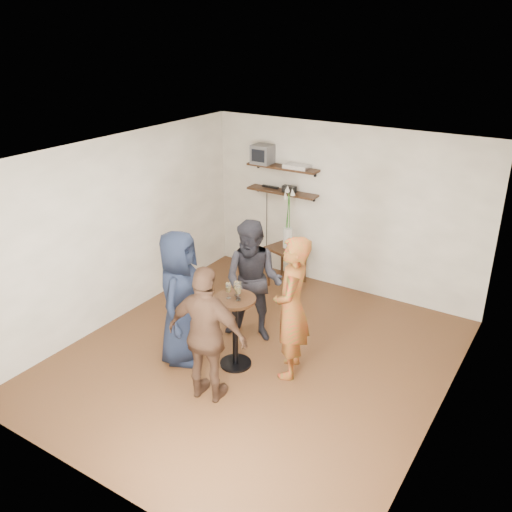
{
  "coord_description": "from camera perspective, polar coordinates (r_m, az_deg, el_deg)",
  "views": [
    {
      "loc": [
        3.13,
        -4.91,
        3.94
      ],
      "look_at": [
        -0.24,
        0.4,
        1.22
      ],
      "focal_mm": 38.0,
      "sensor_mm": 36.0,
      "label": 1
    }
  ],
  "objects": [
    {
      "name": "person_dark",
      "position": [
        7.07,
        -0.29,
        -2.74
      ],
      "size": [
        0.94,
        0.8,
        1.66
      ],
      "primitive_type": "imported",
      "rotation": [
        0.0,
        0.0,
        0.24
      ],
      "color": "black",
      "rests_on": "room"
    },
    {
      "name": "radio",
      "position": [
        8.66,
        3.51,
        7.06
      ],
      "size": [
        0.22,
        0.1,
        0.1
      ],
      "primitive_type": "cube",
      "color": "black",
      "rests_on": "shelf_lower"
    },
    {
      "name": "person_brown",
      "position": [
        5.98,
        -5.15,
        -8.32
      ],
      "size": [
        1.0,
        0.53,
        1.62
      ],
      "primitive_type": "imported",
      "rotation": [
        0.0,
        0.0,
        3.29
      ],
      "color": "#3F281B",
      "rests_on": "room"
    },
    {
      "name": "wine_glass_br",
      "position": [
        6.38,
        -1.87,
        -3.37
      ],
      "size": [
        0.07,
        0.07,
        0.2
      ],
      "color": "silver",
      "rests_on": "drinks_table"
    },
    {
      "name": "power_strip",
      "position": [
        8.9,
        1.52,
        7.29
      ],
      "size": [
        0.3,
        0.05,
        0.03
      ],
      "primitive_type": "cube",
      "color": "black",
      "rests_on": "shelf_lower"
    },
    {
      "name": "drinks_table",
      "position": [
        6.61,
        -2.23,
        -7.02
      ],
      "size": [
        0.51,
        0.51,
        0.94
      ],
      "color": "black",
      "rests_on": "room"
    },
    {
      "name": "side_table",
      "position": [
        8.7,
        3.32,
        0.29
      ],
      "size": [
        0.67,
        0.67,
        0.65
      ],
      "rotation": [
        0.0,
        0.0,
        -0.28
      ],
      "color": "black",
      "rests_on": "room"
    },
    {
      "name": "wine_glass_fl",
      "position": [
        6.39,
        -2.93,
        -3.4
      ],
      "size": [
        0.06,
        0.06,
        0.19
      ],
      "color": "silver",
      "rests_on": "drinks_table"
    },
    {
      "name": "wine_glass_fr",
      "position": [
        6.32,
        -1.88,
        -3.53
      ],
      "size": [
        0.07,
        0.07,
        0.21
      ],
      "color": "silver",
      "rests_on": "drinks_table"
    },
    {
      "name": "crt_monitor",
      "position": [
        8.78,
        0.74,
        10.69
      ],
      "size": [
        0.32,
        0.3,
        0.3
      ],
      "primitive_type": "cube",
      "color": "#59595B",
      "rests_on": "shelf_upper"
    },
    {
      "name": "wine_glass_bl",
      "position": [
        6.44,
        -2.09,
        -3.19
      ],
      "size": [
        0.06,
        0.06,
        0.19
      ],
      "color": "silver",
      "rests_on": "drinks_table"
    },
    {
      "name": "dvd_deck",
      "position": [
        8.5,
        4.36,
        9.38
      ],
      "size": [
        0.4,
        0.24,
        0.06
      ],
      "primitive_type": "cube",
      "color": "silver",
      "rests_on": "shelf_upper"
    },
    {
      "name": "shelf_upper",
      "position": [
        8.64,
        2.82,
        9.31
      ],
      "size": [
        1.2,
        0.25,
        0.04
      ],
      "primitive_type": "cube",
      "color": "black",
      "rests_on": "room"
    },
    {
      "name": "person_navy",
      "position": [
        6.67,
        -8.0,
        -4.38
      ],
      "size": [
        0.8,
        0.98,
        1.72
      ],
      "primitive_type": "imported",
      "rotation": [
        0.0,
        0.0,
        1.92
      ],
      "color": "black",
      "rests_on": "room"
    },
    {
      "name": "room",
      "position": [
        6.4,
        -0.09,
        -1.02
      ],
      "size": [
        4.58,
        5.08,
        2.68
      ],
      "color": "#4F3219",
      "rests_on": "ground"
    },
    {
      "name": "person_plaid",
      "position": [
        6.35,
        3.77,
        -5.47
      ],
      "size": [
        0.62,
        0.75,
        1.77
      ],
      "primitive_type": "imported",
      "rotation": [
        0.0,
        0.0,
        -1.22
      ],
      "color": "red",
      "rests_on": "room"
    },
    {
      "name": "shelf_lower",
      "position": [
        8.74,
        2.77,
        6.76
      ],
      "size": [
        1.2,
        0.25,
        0.04
      ],
      "primitive_type": "cube",
      "color": "black",
      "rests_on": "room"
    },
    {
      "name": "vase_lilies",
      "position": [
        8.54,
        3.38,
        3.0
      ],
      "size": [
        0.2,
        0.21,
        1.05
      ],
      "rotation": [
        0.0,
        0.0,
        -0.28
      ],
      "color": "silver",
      "rests_on": "side_table"
    }
  ]
}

